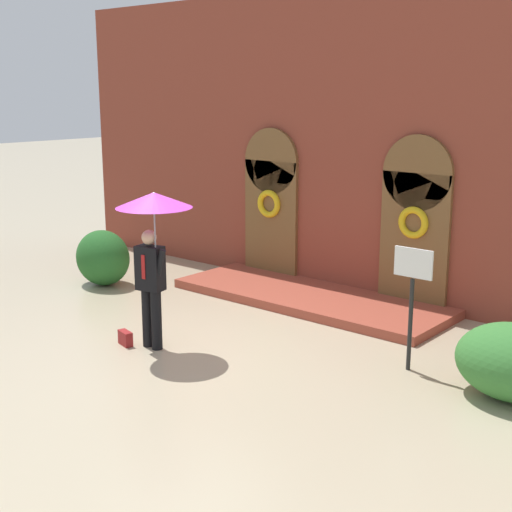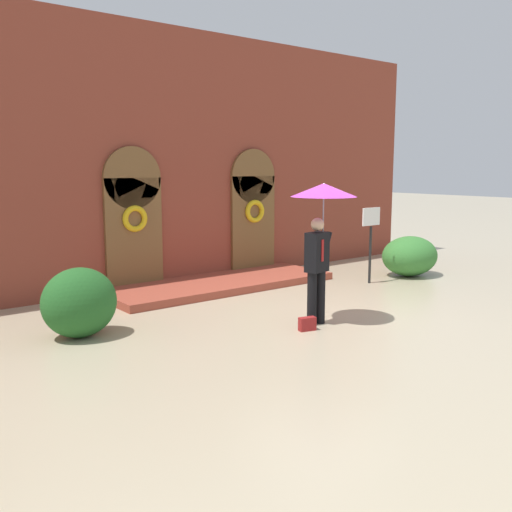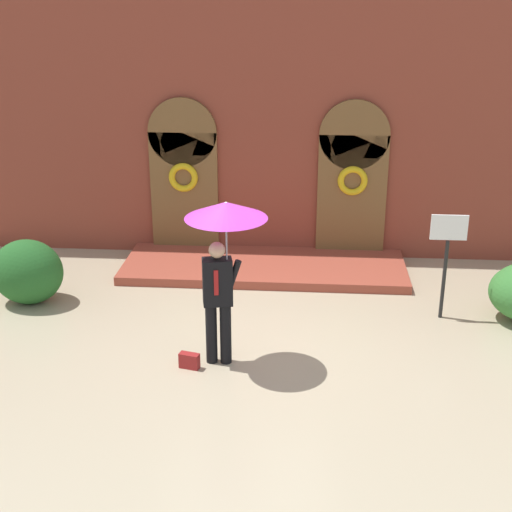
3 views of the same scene
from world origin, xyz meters
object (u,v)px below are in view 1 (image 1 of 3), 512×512
(shrub_left, at_px, (103,258))
(person_with_umbrella, at_px, (153,223))
(sign_post, at_px, (412,289))
(handbag, at_px, (125,338))

(shrub_left, bearing_deg, person_with_umbrella, -26.62)
(sign_post, bearing_deg, handbag, -153.14)
(handbag, distance_m, sign_post, 4.33)
(handbag, distance_m, shrub_left, 3.62)
(person_with_umbrella, relative_size, shrub_left, 2.01)
(person_with_umbrella, height_order, sign_post, person_with_umbrella)
(person_with_umbrella, height_order, shrub_left, person_with_umbrella)
(handbag, bearing_deg, sign_post, 40.95)
(handbag, xyz_separation_m, shrub_left, (-3.01, 1.95, 0.44))
(sign_post, distance_m, shrub_left, 6.78)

